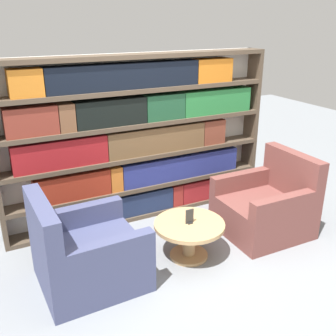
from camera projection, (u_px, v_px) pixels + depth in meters
ground_plane at (196, 270)px, 3.88m from camera, size 14.00×14.00×0.00m
bookshelf at (140, 139)px, 4.66m from camera, size 3.28×0.30×1.96m
armchair_left at (85, 255)px, 3.60m from camera, size 0.94×0.89×0.91m
armchair_right at (267, 207)px, 4.50m from camera, size 0.93×0.87×0.91m
coffee_table at (189, 232)px, 4.00m from camera, size 0.72×0.72×0.39m
table_sign at (190, 217)px, 3.93m from camera, size 0.09×0.06×0.15m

